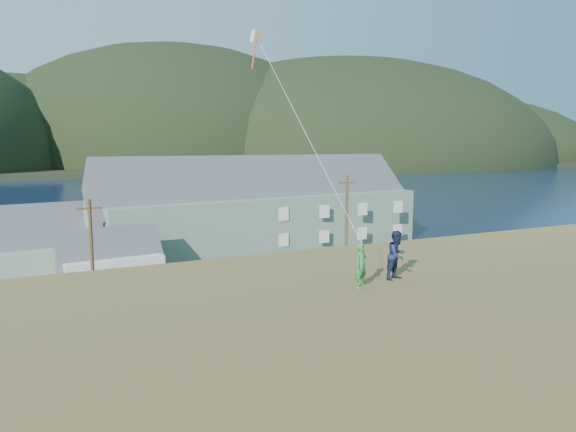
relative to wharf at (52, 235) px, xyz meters
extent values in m
plane|color=#0A1638|center=(6.00, -40.00, -0.45)|extent=(900.00, 900.00, 0.00)
cube|color=#4C3D19|center=(6.00, -42.00, -0.40)|extent=(110.00, 8.00, 0.10)
cube|color=#28282B|center=(6.00, -23.00, -0.39)|extent=(72.00, 36.00, 0.12)
cube|color=gray|center=(0.00, 0.00, 0.00)|extent=(26.00, 14.00, 0.90)
cube|color=black|center=(6.00, 290.00, 0.55)|extent=(900.00, 320.00, 2.00)
ellipsoid|color=black|center=(-14.00, 260.00, 1.55)|extent=(200.00, 180.00, 100.00)
ellipsoid|color=black|center=(76.00, 250.00, 1.55)|extent=(230.00, 207.00, 142.60)
ellipsoid|color=black|center=(186.00, 230.00, 1.55)|extent=(280.00, 252.00, 134.40)
ellipsoid|color=black|center=(306.00, 260.00, 1.55)|extent=(240.00, 216.00, 100.80)
cube|color=gray|center=(22.30, -19.19, 2.87)|extent=(38.41, 15.29, 6.40)
cube|color=#47474C|center=(22.30, -19.19, 7.78)|extent=(38.87, 15.07, 10.39)
cube|color=silver|center=(4.13, -29.77, 1.19)|extent=(8.10, 6.15, 3.04)
cube|color=#47474C|center=(4.13, -29.77, 3.47)|extent=(8.59, 6.11, 5.34)
cube|color=gray|center=(-2.31, -16.03, 1.38)|extent=(11.47, 7.86, 3.41)
cube|color=#47474C|center=(-2.31, -16.03, 4.04)|extent=(11.95, 7.84, 6.31)
cylinder|color=#47331E|center=(2.14, -38.50, 3.95)|extent=(0.24, 0.24, 8.55)
cylinder|color=#47331E|center=(21.50, -38.50, 4.49)|extent=(0.24, 0.24, 9.63)
imported|color=#345584|center=(9.13, -15.21, 0.39)|extent=(1.87, 4.46, 1.43)
imported|color=black|center=(0.33, -21.91, 0.41)|extent=(2.11, 5.11, 1.48)
imported|color=silver|center=(-3.62, -15.31, 0.45)|extent=(2.88, 5.60, 1.56)
imported|color=navy|center=(7.56, -22.88, 0.42)|extent=(2.25, 4.58, 1.50)
imported|color=black|center=(3.46, -16.05, 0.37)|extent=(1.77, 4.13, 1.39)
imported|color=silver|center=(-4.18, -21.02, 0.42)|extent=(3.05, 5.63, 1.50)
imported|color=#238339|center=(9.33, -59.10, 7.52)|extent=(0.66, 0.54, 1.54)
imported|color=#16213E|center=(11.13, -58.70, 7.65)|extent=(1.05, 0.93, 1.80)
cube|color=beige|center=(8.65, -51.34, 16.47)|extent=(0.56, 0.54, 0.60)
cylinder|color=#DC3F39|center=(8.05, -52.59, 15.57)|extent=(0.06, 0.06, 3.31)
cylinder|color=white|center=(8.99, -55.22, 12.38)|extent=(0.02, 0.02, 11.30)
camera|label=1|loc=(-0.27, -73.55, 11.57)|focal=32.00mm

